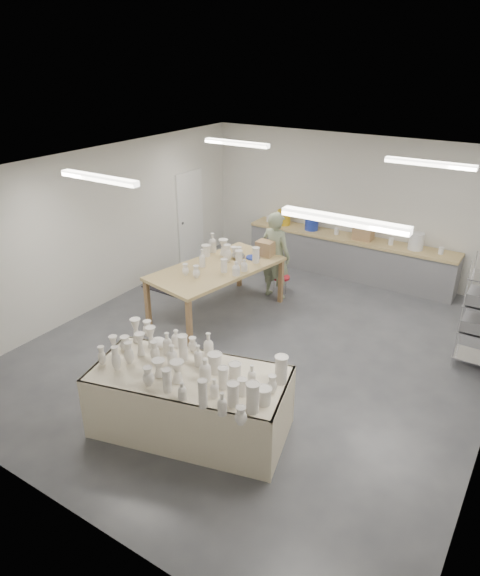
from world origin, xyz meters
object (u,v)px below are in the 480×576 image
Objects in this scene: potter at (276,255)px; work_table at (223,265)px; red_stool at (281,278)px; drying_table at (190,400)px.

work_table is at bearing 69.56° from potter.
red_stool is (0.53, 1.34, -0.64)m from work_table.
drying_table is 4.52m from red_stool.
drying_table reaches higher than red_stool.
potter is at bearing 74.71° from work_table.
potter is (0.53, 1.07, -0.05)m from work_table.
drying_table is 0.99× the size of work_table.
work_table is (-1.57, 3.05, 0.47)m from drying_table.
red_stool is at bearing 89.04° from drying_table.
drying_table is at bearing -76.63° from red_stool.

